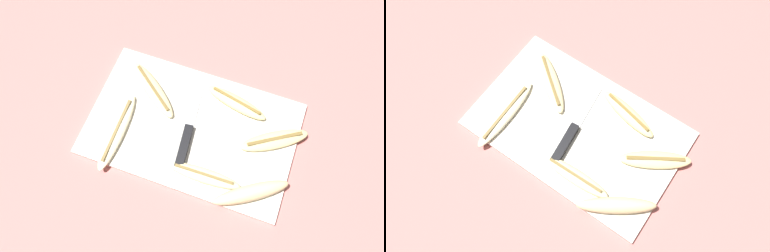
# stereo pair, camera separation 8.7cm
# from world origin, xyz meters

# --- Properties ---
(ground_plane) EXTENTS (4.00, 4.00, 0.00)m
(ground_plane) POSITION_xyz_m (0.00, 0.00, 0.00)
(ground_plane) COLOR #B76B66
(cutting_board) EXTENTS (0.49, 0.30, 0.01)m
(cutting_board) POSITION_xyz_m (0.00, 0.00, 0.01)
(cutting_board) COLOR silver
(cutting_board) RESTS_ON ground_plane
(knife) EXTENTS (0.05, 0.22, 0.02)m
(knife) POSITION_xyz_m (-0.00, -0.03, 0.02)
(knife) COLOR black
(knife) RESTS_ON cutting_board
(banana_spotted_left) EXTENTS (0.16, 0.12, 0.02)m
(banana_spotted_left) POSITION_xyz_m (0.19, 0.03, 0.02)
(banana_spotted_left) COLOR #DBC684
(banana_spotted_left) RESTS_ON cutting_board
(banana_pale_long) EXTENTS (0.04, 0.20, 0.02)m
(banana_pale_long) POSITION_xyz_m (-0.16, -0.07, 0.02)
(banana_pale_long) COLOR beige
(banana_pale_long) RESTS_ON cutting_board
(banana_mellow_near) EXTENTS (0.16, 0.14, 0.02)m
(banana_mellow_near) POSITION_xyz_m (-0.12, 0.06, 0.02)
(banana_mellow_near) COLOR beige
(banana_mellow_near) RESTS_ON cutting_board
(banana_soft_right) EXTENTS (0.17, 0.04, 0.02)m
(banana_soft_right) POSITION_xyz_m (0.06, -0.10, 0.02)
(banana_soft_right) COLOR beige
(banana_soft_right) RESTS_ON cutting_board
(banana_ripe_center) EXTENTS (0.16, 0.13, 0.03)m
(banana_ripe_center) POSITION_xyz_m (0.17, -0.11, 0.03)
(banana_ripe_center) COLOR beige
(banana_ripe_center) RESTS_ON cutting_board
(banana_golden_short) EXTENTS (0.16, 0.07, 0.02)m
(banana_golden_short) POSITION_xyz_m (0.08, 0.09, 0.02)
(banana_golden_short) COLOR #EDD689
(banana_golden_short) RESTS_ON cutting_board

